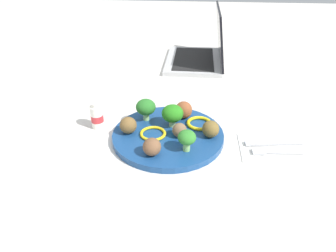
{
  "coord_description": "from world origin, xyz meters",
  "views": [
    {
      "loc": [
        -0.06,
        0.64,
        0.43
      ],
      "look_at": [
        0.0,
        0.0,
        0.04
      ],
      "focal_mm": 32.51,
      "sensor_mm": 36.0,
      "label": 1
    }
  ],
  "objects_px": {
    "meatball_back_left": "(152,147)",
    "napkin": "(276,149)",
    "yogurt_bottle": "(97,117)",
    "plate": "(168,135)",
    "meatball_front_right": "(128,125)",
    "knife": "(272,143)",
    "pepper_ring_far_rim": "(199,123)",
    "broccoli_floret_front_left": "(173,114)",
    "meatball_front_left": "(180,130)",
    "meatball_center": "(211,129)",
    "laptop": "(201,53)",
    "broccoli_floret_center": "(146,107)",
    "fork": "(274,151)",
    "broccoli_floret_front_right": "(187,138)",
    "meatball_near_rim": "(184,110)",
    "pepper_ring_front_left": "(153,134)"
  },
  "relations": [
    {
      "from": "napkin",
      "to": "fork",
      "type": "xyz_separation_m",
      "value": [
        0.01,
        0.02,
        0.0
      ]
    },
    {
      "from": "meatball_front_right",
      "to": "pepper_ring_front_left",
      "type": "xyz_separation_m",
      "value": [
        -0.06,
        0.01,
        -0.02
      ]
    },
    {
      "from": "meatball_front_left",
      "to": "laptop",
      "type": "relative_size",
      "value": 0.11
    },
    {
      "from": "plate",
      "to": "meatball_front_right",
      "type": "bearing_deg",
      "value": 4.1
    },
    {
      "from": "fork",
      "to": "meatball_near_rim",
      "type": "bearing_deg",
      "value": -29.79
    },
    {
      "from": "meatball_back_left",
      "to": "pepper_ring_far_rim",
      "type": "bearing_deg",
      "value": -127.36
    },
    {
      "from": "yogurt_bottle",
      "to": "broccoli_floret_front_right",
      "type": "bearing_deg",
      "value": 156.27
    },
    {
      "from": "broccoli_floret_front_right",
      "to": "broccoli_floret_center",
      "type": "distance_m",
      "value": 0.17
    },
    {
      "from": "broccoli_floret_front_left",
      "to": "meatball_back_left",
      "type": "bearing_deg",
      "value": 74.08
    },
    {
      "from": "meatball_front_left",
      "to": "yogurt_bottle",
      "type": "relative_size",
      "value": 0.49
    },
    {
      "from": "plate",
      "to": "yogurt_bottle",
      "type": "xyz_separation_m",
      "value": [
        0.19,
        -0.04,
        0.02
      ]
    },
    {
      "from": "meatball_back_left",
      "to": "broccoli_floret_center",
      "type": "bearing_deg",
      "value": -76.57
    },
    {
      "from": "pepper_ring_far_rim",
      "to": "pepper_ring_front_left",
      "type": "bearing_deg",
      "value": 27.14
    },
    {
      "from": "broccoli_floret_center",
      "to": "fork",
      "type": "relative_size",
      "value": 0.49
    },
    {
      "from": "meatball_center",
      "to": "yogurt_bottle",
      "type": "height_order",
      "value": "yogurt_bottle"
    },
    {
      "from": "meatball_back_left",
      "to": "broccoli_floret_front_right",
      "type": "bearing_deg",
      "value": -163.31
    },
    {
      "from": "napkin",
      "to": "laptop",
      "type": "bearing_deg",
      "value": -73.1
    },
    {
      "from": "knife",
      "to": "meatball_near_rim",
      "type": "bearing_deg",
      "value": -22.25
    },
    {
      "from": "pepper_ring_far_rim",
      "to": "fork",
      "type": "distance_m",
      "value": 0.2
    },
    {
      "from": "broccoli_floret_center",
      "to": "knife",
      "type": "distance_m",
      "value": 0.33
    },
    {
      "from": "meatball_front_right",
      "to": "meatball_near_rim",
      "type": "height_order",
      "value": "meatball_near_rim"
    },
    {
      "from": "meatball_front_left",
      "to": "meatball_center",
      "type": "bearing_deg",
      "value": -174.45
    },
    {
      "from": "meatball_center",
      "to": "knife",
      "type": "relative_size",
      "value": 0.29
    },
    {
      "from": "meatball_front_left",
      "to": "meatball_back_left",
      "type": "bearing_deg",
      "value": 54.11
    },
    {
      "from": "plate",
      "to": "meatball_front_right",
      "type": "height_order",
      "value": "meatball_front_right"
    },
    {
      "from": "meatball_front_right",
      "to": "pepper_ring_far_rim",
      "type": "relative_size",
      "value": 0.63
    },
    {
      "from": "broccoli_floret_center",
      "to": "napkin",
      "type": "xyz_separation_m",
      "value": [
        -0.33,
        0.09,
        -0.05
      ]
    },
    {
      "from": "knife",
      "to": "yogurt_bottle",
      "type": "relative_size",
      "value": 2.01
    },
    {
      "from": "meatball_near_rim",
      "to": "pepper_ring_far_rim",
      "type": "bearing_deg",
      "value": 141.59
    },
    {
      "from": "knife",
      "to": "yogurt_bottle",
      "type": "distance_m",
      "value": 0.45
    },
    {
      "from": "napkin",
      "to": "laptop",
      "type": "relative_size",
      "value": 0.53
    },
    {
      "from": "plate",
      "to": "meatball_near_rim",
      "type": "relative_size",
      "value": 6.01
    },
    {
      "from": "meatball_near_rim",
      "to": "yogurt_bottle",
      "type": "relative_size",
      "value": 0.64
    },
    {
      "from": "broccoli_floret_front_left",
      "to": "napkin",
      "type": "bearing_deg",
      "value": 166.54
    },
    {
      "from": "meatball_front_right",
      "to": "pepper_ring_far_rim",
      "type": "distance_m",
      "value": 0.19
    },
    {
      "from": "meatball_back_left",
      "to": "meatball_front_right",
      "type": "distance_m",
      "value": 0.11
    },
    {
      "from": "napkin",
      "to": "fork",
      "type": "height_order",
      "value": "fork"
    },
    {
      "from": "broccoli_floret_front_left",
      "to": "pepper_ring_front_left",
      "type": "relative_size",
      "value": 0.9
    },
    {
      "from": "meatball_front_right",
      "to": "knife",
      "type": "relative_size",
      "value": 0.29
    },
    {
      "from": "knife",
      "to": "broccoli_floret_front_right",
      "type": "bearing_deg",
      "value": 16.36
    },
    {
      "from": "pepper_ring_front_left",
      "to": "fork",
      "type": "bearing_deg",
      "value": 173.64
    },
    {
      "from": "fork",
      "to": "laptop",
      "type": "bearing_deg",
      "value": -74.26
    },
    {
      "from": "meatball_back_left",
      "to": "napkin",
      "type": "relative_size",
      "value": 0.24
    },
    {
      "from": "meatball_back_left",
      "to": "napkin",
      "type": "distance_m",
      "value": 0.3
    },
    {
      "from": "napkin",
      "to": "pepper_ring_far_rim",
      "type": "bearing_deg",
      "value": -21.59
    },
    {
      "from": "broccoli_floret_center",
      "to": "knife",
      "type": "height_order",
      "value": "broccoli_floret_center"
    },
    {
      "from": "plate",
      "to": "laptop",
      "type": "xyz_separation_m",
      "value": [
        -0.08,
        -0.56,
        0.03
      ]
    },
    {
      "from": "meatball_back_left",
      "to": "yogurt_bottle",
      "type": "height_order",
      "value": "yogurt_bottle"
    },
    {
      "from": "broccoli_floret_front_left",
      "to": "meatball_center",
      "type": "distance_m",
      "value": 0.11
    },
    {
      "from": "napkin",
      "to": "yogurt_bottle",
      "type": "relative_size",
      "value": 2.34
    }
  ]
}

